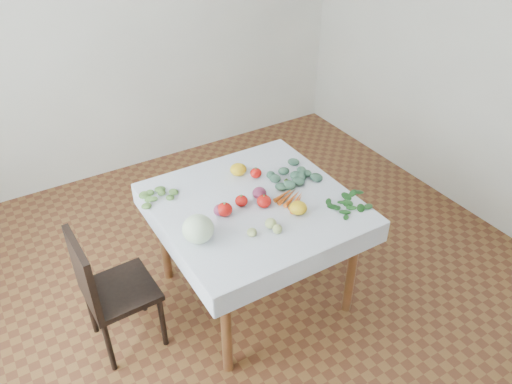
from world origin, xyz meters
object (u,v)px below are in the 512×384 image
table (254,215)px  chair (105,287)px  cabbage (198,229)px  heirloom_back (238,169)px  carrot_bunch (291,198)px

table → chair: 0.95m
cabbage → heirloom_back: 0.68m
table → carrot_bunch: bearing=-27.2°
cabbage → carrot_bunch: 0.64m
cabbage → heirloom_back: (0.50, 0.46, -0.04)m
table → heirloom_back: 0.35m
table → carrot_bunch: (0.20, -0.10, 0.12)m
table → cabbage: 0.49m
table → cabbage: cabbage is taller
table → chair: (-0.93, 0.06, -0.17)m
cabbage → chair: bearing=157.1°
heirloom_back → carrot_bunch: bearing=-72.6°
carrot_bunch → table: bearing=152.8°
carrot_bunch → chair: bearing=171.6°
table → carrot_bunch: carrot_bunch is taller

